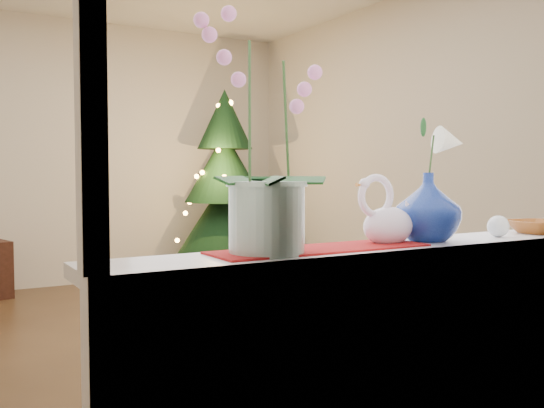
% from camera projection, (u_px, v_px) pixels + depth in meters
% --- Properties ---
extents(ground, '(5.00, 5.00, 0.00)m').
position_uv_depth(ground, '(166.00, 343.00, 4.09)').
color(ground, '#3A2817').
rests_on(ground, ground).
extents(wall_back, '(4.50, 0.10, 2.70)m').
position_uv_depth(wall_back, '(78.00, 153.00, 6.18)').
color(wall_back, beige).
rests_on(wall_back, ground).
extents(wall_front, '(4.50, 0.10, 2.70)m').
position_uv_depth(wall_front, '(447.00, 108.00, 1.87)').
color(wall_front, beige).
rests_on(wall_front, ground).
extents(wall_right, '(0.10, 5.00, 2.70)m').
position_uv_depth(wall_right, '(415.00, 149.00, 5.16)').
color(wall_right, beige).
rests_on(wall_right, ground).
extents(window_apron, '(2.20, 0.08, 0.88)m').
position_uv_depth(window_apron, '(434.00, 393.00, 1.95)').
color(window_apron, white).
rests_on(window_apron, ground).
extents(windowsill, '(2.20, 0.26, 0.04)m').
position_uv_depth(windowsill, '(416.00, 248.00, 2.01)').
color(windowsill, white).
rests_on(windowsill, window_apron).
extents(runner, '(0.70, 0.20, 0.01)m').
position_uv_depth(runner, '(321.00, 249.00, 1.81)').
color(runner, maroon).
rests_on(runner, windowsill).
extents(orchid_pot, '(0.25, 0.25, 0.68)m').
position_uv_depth(orchid_pot, '(267.00, 133.00, 1.69)').
color(orchid_pot, silver).
rests_on(orchid_pot, windowsill).
extents(swan, '(0.27, 0.17, 0.21)m').
position_uv_depth(swan, '(388.00, 211.00, 1.95)').
color(swan, white).
rests_on(swan, windowsill).
extents(blue_vase, '(0.26, 0.26, 0.27)m').
position_uv_depth(blue_vase, '(428.00, 202.00, 2.04)').
color(blue_vase, navy).
rests_on(blue_vase, windowsill).
extents(lily, '(0.15, 0.08, 0.20)m').
position_uv_depth(lily, '(429.00, 132.00, 2.02)').
color(lily, white).
rests_on(lily, blue_vase).
extents(paperweight, '(0.08, 0.08, 0.08)m').
position_uv_depth(paperweight, '(498.00, 226.00, 2.17)').
color(paperweight, silver).
rests_on(paperweight, windowsill).
extents(amber_dish, '(0.19, 0.19, 0.04)m').
position_uv_depth(amber_dish, '(537.00, 228.00, 2.30)').
color(amber_dish, brown).
rests_on(amber_dish, windowsill).
extents(xmas_tree, '(1.13, 1.13, 2.01)m').
position_uv_depth(xmas_tree, '(225.00, 187.00, 6.29)').
color(xmas_tree, black).
rests_on(xmas_tree, ground).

